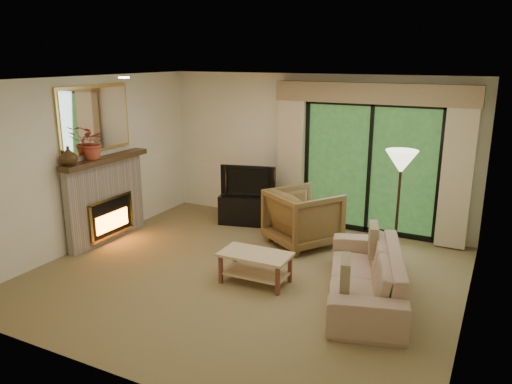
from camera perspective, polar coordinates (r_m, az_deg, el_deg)
The scene contains 22 objects.
floor at distance 6.89m, azimuth -1.15°, elevation -9.45°, with size 5.50×5.50×0.00m, color olive.
ceiling at distance 6.26m, azimuth -1.27°, elevation 12.69°, with size 5.50×5.50×0.00m, color white.
wall_back at distance 8.69m, azimuth 6.61°, elevation 4.70°, with size 5.00×5.00×0.00m, color #ECE4C6.
wall_front at distance 4.51m, azimuth -16.42°, elevation -5.95°, with size 5.00×5.00×0.00m, color #ECE4C6.
wall_left at distance 8.09m, azimuth -18.69°, elevation 3.20°, with size 5.00×5.00×0.00m, color #ECE4C6.
wall_right at distance 5.74m, azimuth 23.81°, elevation -2.07°, with size 5.00×5.00×0.00m, color #ECE4C6.
fireplace at distance 8.29m, azimuth -16.77°, elevation -0.75°, with size 0.24×1.70×1.37m, color gray, non-canonical shape.
mirror at distance 8.10m, azimuth -17.90°, elevation 7.95°, with size 0.07×1.45×1.02m, color gold, non-canonical shape.
sliding_door at distance 8.39m, azimuth 12.85°, elevation 2.64°, with size 2.26×0.10×2.16m, color black, non-canonical shape.
curtain_left at distance 8.69m, azimuth 4.05°, elevation 4.09°, with size 0.45×0.18×2.35m, color #D0B890.
curtain_right at distance 8.06m, azimuth 22.02°, elevation 2.11°, with size 0.45×0.18×2.35m, color #D0B890.
cornice at distance 8.13m, azimuth 13.21°, elevation 10.93°, with size 3.20×0.24×0.32m, color #947852.
media_console at distance 8.83m, azimuth -0.76°, elevation -2.00°, with size 1.03×0.46×0.51m, color black.
tv at distance 8.69m, azimuth -0.77°, elevation 1.37°, with size 0.97×0.13×0.56m, color black.
armchair at distance 7.83m, azimuth 5.40°, elevation -2.93°, with size 0.95×0.98×0.89m, color brown.
sofa at distance 6.30m, azimuth 12.37°, elevation -9.14°, with size 2.16×0.84×0.63m, color tan.
pillow_near at distance 5.68m, azimuth 10.14°, elevation -9.36°, with size 0.11×0.41×0.41m, color brown.
pillow_far at distance 6.79m, azimuth 13.25°, elevation -5.30°, with size 0.11×0.42×0.42m, color brown.
coffee_table at distance 6.59m, azimuth -0.07°, elevation -8.67°, with size 0.92×0.50×0.41m, color #D1B282, non-canonical shape.
floor_lamp at distance 7.24m, azimuth 15.88°, elevation -1.83°, with size 0.44×0.44×1.65m, color beige, non-canonical shape.
vase at distance 7.62m, azimuth -20.65°, elevation 3.90°, with size 0.26×0.26×0.27m, color #3D2914.
branches at distance 7.94m, azimuth -18.16°, elevation 5.38°, with size 0.45×0.39×0.50m, color #BC4B32.
Camera 1 is at (2.95, -5.51, 2.89)m, focal length 35.00 mm.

